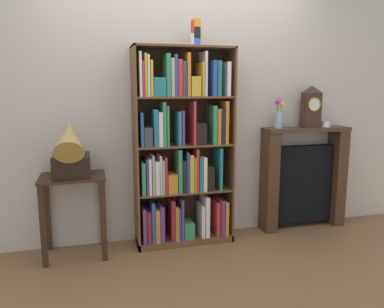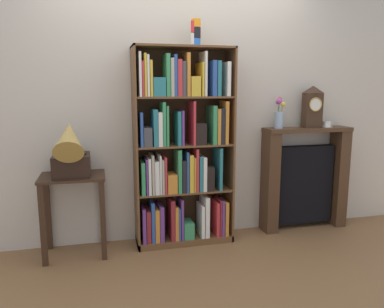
{
  "view_description": "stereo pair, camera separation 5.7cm",
  "coord_description": "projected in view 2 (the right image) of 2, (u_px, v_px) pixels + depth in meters",
  "views": [
    {
      "loc": [
        -0.8,
        -3.2,
        1.44
      ],
      "look_at": [
        0.08,
        0.08,
        0.84
      ],
      "focal_mm": 34.89,
      "sensor_mm": 36.0,
      "label": 1
    },
    {
      "loc": [
        -0.75,
        -3.22,
        1.44
      ],
      "look_at": [
        0.08,
        0.08,
        0.84
      ],
      "focal_mm": 34.89,
      "sensor_mm": 36.0,
      "label": 2
    }
  ],
  "objects": [
    {
      "name": "gramophone",
      "position": [
        70.0,
        151.0,
        3.07
      ],
      "size": [
        0.3,
        0.5,
        0.54
      ],
      "color": "black",
      "rests_on": "side_table_left"
    },
    {
      "name": "flower_vase",
      "position": [
        279.0,
        115.0,
        3.65
      ],
      "size": [
        0.11,
        0.14,
        0.3
      ],
      "color": "#99B2D1",
      "rests_on": "fireplace_mantel"
    },
    {
      "name": "fireplace_mantel",
      "position": [
        304.0,
        179.0,
        3.85
      ],
      "size": [
        0.9,
        0.23,
        1.05
      ],
      "color": "#472D1C",
      "rests_on": "ground"
    },
    {
      "name": "bookshelf",
      "position": [
        182.0,
        155.0,
        3.42
      ],
      "size": [
        0.9,
        0.31,
        1.8
      ],
      "color": "brown",
      "rests_on": "ground"
    },
    {
      "name": "wall_back",
      "position": [
        194.0,
        103.0,
        3.58
      ],
      "size": [
        4.68,
        0.08,
        2.6
      ],
      "primitive_type": "cube",
      "color": "beige",
      "rests_on": "ground"
    },
    {
      "name": "side_table_left",
      "position": [
        74.0,
        198.0,
        3.21
      ],
      "size": [
        0.54,
        0.41,
        0.71
      ],
      "color": "#382316",
      "rests_on": "ground"
    },
    {
      "name": "ground_plane",
      "position": [
        186.0,
        245.0,
        3.51
      ],
      "size": [
        7.68,
        6.4,
        0.02
      ],
      "primitive_type": "cube",
      "color": "brown"
    },
    {
      "name": "mantel_clock",
      "position": [
        312.0,
        107.0,
        3.72
      ],
      "size": [
        0.18,
        0.11,
        0.41
      ],
      "color": "#382316",
      "rests_on": "fireplace_mantel"
    },
    {
      "name": "cup_stack",
      "position": [
        196.0,
        33.0,
        3.27
      ],
      "size": [
        0.09,
        0.09,
        0.23
      ],
      "color": "blue",
      "rests_on": "bookshelf"
    },
    {
      "name": "teacup_with_saucer",
      "position": [
        327.0,
        124.0,
        3.79
      ],
      "size": [
        0.13,
        0.12,
        0.06
      ],
      "color": "white",
      "rests_on": "fireplace_mantel"
    }
  ]
}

